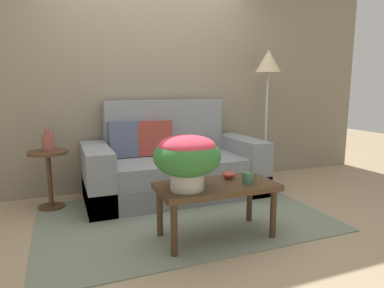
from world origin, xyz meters
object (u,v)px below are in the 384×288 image
at_px(snack_bowl, 229,175).
at_px(table_vase, 48,142).
at_px(coffee_table, 217,191).
at_px(coffee_mug, 248,178).
at_px(potted_plant, 187,156).
at_px(side_table, 49,169).
at_px(floor_lamp, 268,74).
at_px(couch, 173,168).

height_order(snack_bowl, table_vase, table_vase).
relative_size(coffee_table, coffee_mug, 7.36).
bearing_deg(potted_plant, coffee_table, 11.21).
relative_size(side_table, coffee_mug, 4.57).
bearing_deg(side_table, floor_lamp, 0.52).
xyz_separation_m(couch, potted_plant, (-0.30, -1.26, 0.41)).
height_order(floor_lamp, coffee_mug, floor_lamp).
xyz_separation_m(coffee_table, snack_bowl, (0.17, 0.11, 0.10)).
bearing_deg(potted_plant, side_table, 127.91).
height_order(couch, side_table, couch).
bearing_deg(coffee_mug, floor_lamp, 51.66).
xyz_separation_m(snack_bowl, table_vase, (-1.44, 1.15, 0.20)).
height_order(side_table, potted_plant, potted_plant).
bearing_deg(couch, coffee_mug, -80.33).
distance_m(side_table, table_vase, 0.28).
xyz_separation_m(floor_lamp, coffee_mug, (-1.07, -1.35, -0.90)).
bearing_deg(potted_plant, snack_bowl, 19.93).
distance_m(couch, floor_lamp, 1.68).
distance_m(coffee_table, table_vase, 1.81).
relative_size(floor_lamp, table_vase, 7.46).
bearing_deg(couch, floor_lamp, 2.76).
bearing_deg(coffee_mug, table_vase, 138.57).
relative_size(coffee_table, potted_plant, 1.89).
distance_m(side_table, floor_lamp, 2.78).
bearing_deg(snack_bowl, potted_plant, -160.07).
relative_size(couch, coffee_mug, 15.03).
height_order(potted_plant, table_vase, potted_plant).
bearing_deg(coffee_mug, snack_bowl, 110.96).
relative_size(couch, floor_lamp, 1.17).
bearing_deg(side_table, coffee_mug, -40.99).
distance_m(couch, coffee_mug, 1.32).
xyz_separation_m(floor_lamp, table_vase, (-2.59, -0.01, -0.71)).
relative_size(coffee_table, table_vase, 4.28).
bearing_deg(side_table, coffee_table, -43.95).
xyz_separation_m(side_table, coffee_mug, (1.53, -1.33, 0.09)).
distance_m(floor_lamp, snack_bowl, 1.86).
xyz_separation_m(coffee_table, table_vase, (-1.28, 1.25, 0.30)).
relative_size(couch, table_vase, 8.74).
distance_m(floor_lamp, table_vase, 2.68).
distance_m(couch, table_vase, 1.35).
relative_size(side_table, snack_bowl, 5.25).
height_order(coffee_table, potted_plant, potted_plant).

